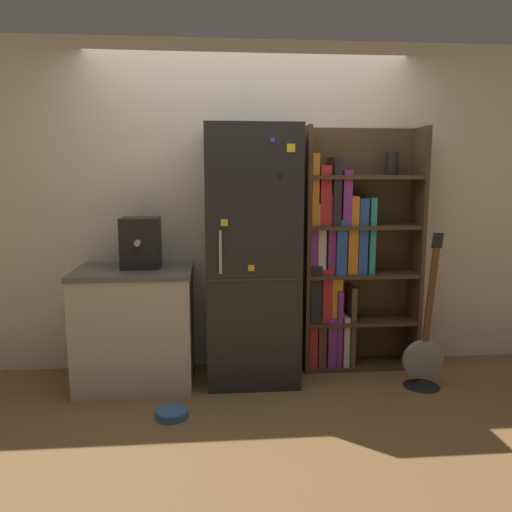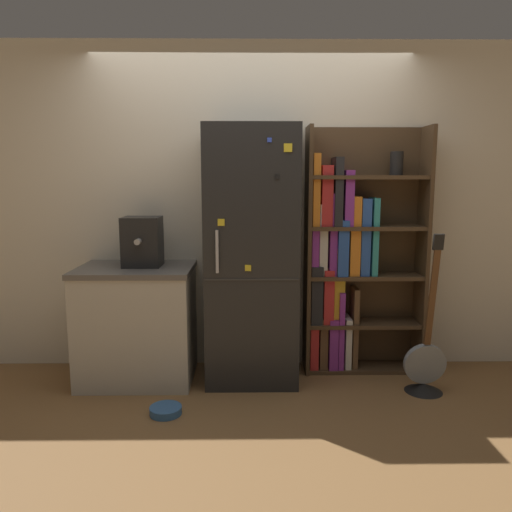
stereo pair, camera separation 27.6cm
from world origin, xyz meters
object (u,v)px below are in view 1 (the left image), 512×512
Objects in this scene: espresso_machine at (141,243)px; bookshelf at (345,259)px; guitar at (423,364)px; refrigerator at (252,256)px; pet_bowl at (172,413)px.

bookshelf is at bearing 5.75° from espresso_machine.
guitar is (2.08, -0.31, -0.90)m from espresso_machine.
bookshelf reaches higher than espresso_machine.
refrigerator reaches higher than pet_bowl.
bookshelf is at bearing 30.71° from pet_bowl.
refrigerator is 1.26m from pet_bowl.
refrigerator is at bearing -167.18° from bookshelf.
espresso_machine is at bearing 171.43° from guitar.
guitar is 5.49× the size of pet_bowl.
guitar reaches higher than pet_bowl.
bookshelf is 1.62m from espresso_machine.
bookshelf is 5.20× the size of espresso_machine.
refrigerator is at bearing 166.64° from guitar.
espresso_machine is at bearing -174.25° from bookshelf.
bookshelf is (0.77, 0.18, -0.07)m from refrigerator.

